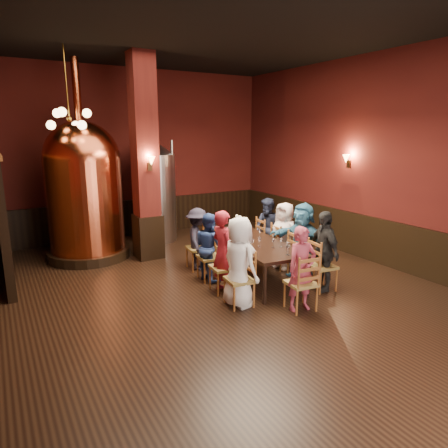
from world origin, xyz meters
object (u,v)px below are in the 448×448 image
person_1 (223,252)px  steel_vessel (155,191)px  dining_table (256,245)px  person_2 (209,247)px  rose_vase (239,220)px  person_0 (239,262)px  copper_kettle (84,189)px

person_1 → steel_vessel: steel_vessel is taller
dining_table → person_2: bearing=158.8°
person_1 → person_2: 0.67m
steel_vessel → rose_vase: (0.88, -2.75, -0.35)m
person_2 → person_0: bearing=169.1°
person_0 → person_1: person_0 is taller
steel_vessel → person_2: bearing=-92.5°
dining_table → rose_vase: 1.05m
rose_vase → dining_table: bearing=-102.6°
person_0 → dining_table: bearing=-54.1°
dining_table → person_1: size_ratio=1.66×
dining_table → copper_kettle: bearing=135.9°
person_2 → copper_kettle: 3.32m
dining_table → rose_vase: size_ratio=7.19×
copper_kettle → person_2: bearing=-56.8°
rose_vase → person_0: bearing=-122.0°
dining_table → person_2: size_ratio=1.87×
dining_table → steel_vessel: bearing=106.4°
steel_vessel → rose_vase: bearing=-72.2°
dining_table → person_0: bearing=-130.4°
dining_table → person_0: size_ratio=1.64×
steel_vessel → person_0: bearing=-93.6°
steel_vessel → rose_vase: 2.91m
person_0 → rose_vase: (1.17, 1.88, 0.22)m
rose_vase → person_1: bearing=-132.2°
person_1 → dining_table: bearing=-80.1°
dining_table → person_1: person_1 is taller
person_0 → copper_kettle: (-1.60, 3.99, 0.84)m
person_2 → rose_vase: person_2 is taller
steel_vessel → rose_vase: steel_vessel is taller
person_0 → copper_kettle: 4.38m
person_2 → steel_vessel: size_ratio=0.50×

